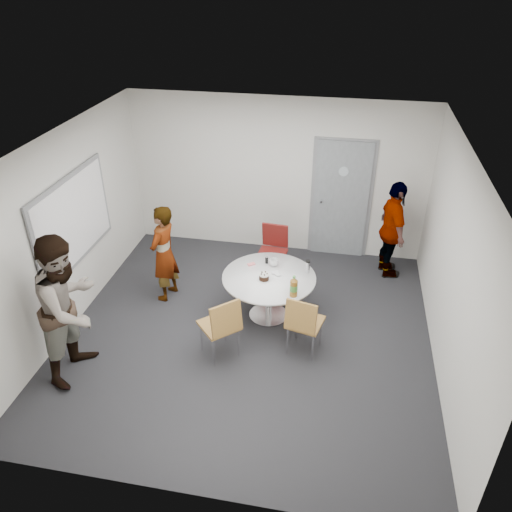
% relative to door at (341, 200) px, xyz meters
% --- Properties ---
extents(floor, '(5.00, 5.00, 0.00)m').
position_rel_door_xyz_m(floor, '(-1.10, -2.48, -1.03)').
color(floor, black).
rests_on(floor, ground).
extents(ceiling, '(5.00, 5.00, 0.00)m').
position_rel_door_xyz_m(ceiling, '(-1.10, -2.48, 1.67)').
color(ceiling, silver).
rests_on(ceiling, wall_back).
extents(wall_back, '(5.00, 0.00, 5.00)m').
position_rel_door_xyz_m(wall_back, '(-1.10, 0.02, 0.32)').
color(wall_back, silver).
rests_on(wall_back, floor).
extents(wall_left, '(0.00, 5.00, 5.00)m').
position_rel_door_xyz_m(wall_left, '(-3.60, -2.48, 0.32)').
color(wall_left, silver).
rests_on(wall_left, floor).
extents(wall_right, '(0.00, 5.00, 5.00)m').
position_rel_door_xyz_m(wall_right, '(1.40, -2.48, 0.32)').
color(wall_right, silver).
rests_on(wall_right, floor).
extents(wall_front, '(5.00, 0.00, 5.00)m').
position_rel_door_xyz_m(wall_front, '(-1.10, -4.98, 0.32)').
color(wall_front, silver).
rests_on(wall_front, floor).
extents(door, '(1.02, 0.17, 2.12)m').
position_rel_door_xyz_m(door, '(0.00, 0.00, 0.00)').
color(door, slate).
rests_on(door, wall_back).
extents(whiteboard, '(0.04, 1.90, 1.25)m').
position_rel_door_xyz_m(whiteboard, '(-3.56, -2.28, 0.42)').
color(whiteboard, gray).
rests_on(whiteboard, wall_left).
extents(table, '(1.32, 1.32, 1.00)m').
position_rel_door_xyz_m(table, '(-0.86, -2.04, -0.43)').
color(table, white).
rests_on(table, floor).
extents(chair_near_left, '(0.64, 0.65, 0.93)m').
position_rel_door_xyz_m(chair_near_left, '(-1.32, -3.02, -0.46)').
color(chair_near_left, brown).
rests_on(chair_near_left, floor).
extents(chair_near_right, '(0.52, 0.55, 0.90)m').
position_rel_door_xyz_m(chair_near_right, '(-0.32, -2.75, -0.48)').
color(chair_near_right, brown).
rests_on(chair_near_right, floor).
extents(chair_far, '(0.47, 0.51, 0.92)m').
position_rel_door_xyz_m(chair_far, '(-0.99, -0.97, -0.46)').
color(chair_far, maroon).
rests_on(chair_far, floor).
extents(person_main, '(0.47, 0.62, 1.52)m').
position_rel_door_xyz_m(person_main, '(-2.50, -1.82, -0.27)').
color(person_main, '#A5C6EA').
rests_on(person_main, floor).
extents(person_left, '(0.82, 1.01, 1.92)m').
position_rel_door_xyz_m(person_left, '(-3.05, -3.53, -0.06)').
color(person_left, white).
rests_on(person_left, floor).
extents(person_right, '(0.61, 1.02, 1.63)m').
position_rel_door_xyz_m(person_right, '(0.85, -0.53, -0.21)').
color(person_right, black).
rests_on(person_right, floor).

